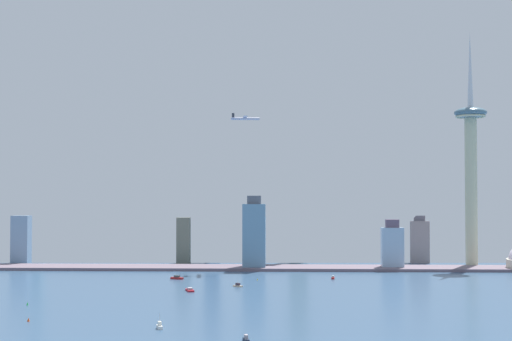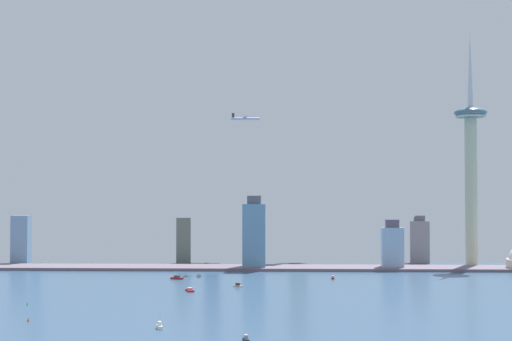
# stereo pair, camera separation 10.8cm
# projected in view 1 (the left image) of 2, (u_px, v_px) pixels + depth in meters

# --- Properties ---
(waterfront_pier) EXTENTS (932.29, 58.25, 3.37)m
(waterfront_pier) POSITION_uv_depth(u_px,v_px,m) (207.00, 268.00, 915.64)
(waterfront_pier) COLOR slate
(waterfront_pier) RESTS_ON ground
(observation_tower) EXTENTS (39.27, 39.27, 286.48)m
(observation_tower) POSITION_uv_depth(u_px,v_px,m) (471.00, 154.00, 939.52)
(observation_tower) COLOR beige
(observation_tower) RESTS_ON ground
(skyscraper_2) EXTENTS (21.42, 17.86, 61.48)m
(skyscraper_2) POSITION_uv_depth(u_px,v_px,m) (21.00, 240.00, 972.52)
(skyscraper_2) COLOR #7A99B7
(skyscraper_2) RESTS_ON ground
(skyscraper_3) EXTENTS (13.36, 20.37, 158.61)m
(skyscraper_3) POSITION_uv_depth(u_px,v_px,m) (38.00, 203.00, 1035.75)
(skyscraper_3) COLOR #86A9B3
(skyscraper_3) RESTS_ON ground
(skyscraper_4) EXTENTS (26.61, 25.27, 86.37)m
(skyscraper_4) POSITION_uv_depth(u_px,v_px,m) (254.00, 235.00, 910.54)
(skyscraper_4) COLOR #648CAB
(skyscraper_4) RESTS_ON ground
(skyscraper_5) EXTENTS (24.32, 21.91, 60.80)m
(skyscraper_5) POSITION_uv_depth(u_px,v_px,m) (419.00, 241.00, 1005.34)
(skyscraper_5) COLOR gray
(skyscraper_5) RESTS_ON ground
(skyscraper_6) EXTENTS (20.17, 12.67, 121.76)m
(skyscraper_6) POSITION_uv_depth(u_px,v_px,m) (213.00, 215.00, 1027.99)
(skyscraper_6) COLOR #3D5C81
(skyscraper_6) RESTS_ON ground
(skyscraper_7) EXTENTS (17.10, 16.06, 58.52)m
(skyscraper_7) POSITION_uv_depth(u_px,v_px,m) (184.00, 240.00, 997.03)
(skyscraper_7) COLOR slate
(skyscraper_7) RESTS_ON ground
(skyscraper_8) EXTENTS (23.83, 13.93, 190.68)m
(skyscraper_8) POSITION_uv_depth(u_px,v_px,m) (298.00, 191.00, 1019.65)
(skyscraper_8) COLOR #9BA182
(skyscraper_8) RESTS_ON ground
(skyscraper_9) EXTENTS (25.37, 16.21, 58.61)m
(skyscraper_9) POSITION_uv_depth(u_px,v_px,m) (392.00, 247.00, 908.49)
(skyscraper_9) COLOR #9BB7D3
(skyscraper_9) RESTS_ON ground
(boat_0) EXTENTS (14.14, 9.00, 4.07)m
(boat_0) POSITION_uv_depth(u_px,v_px,m) (177.00, 278.00, 803.38)
(boat_0) COLOR #A51F20
(boat_0) RESTS_ON ground
(boat_2) EXTENTS (3.70, 9.82, 3.38)m
(boat_2) POSITION_uv_depth(u_px,v_px,m) (333.00, 278.00, 806.22)
(boat_2) COLOR #AB1A19
(boat_2) RESTS_ON ground
(boat_3) EXTENTS (9.94, 8.53, 7.83)m
(boat_3) POSITION_uv_depth(u_px,v_px,m) (238.00, 285.00, 735.98)
(boat_3) COLOR beige
(boat_3) RESTS_ON ground
(boat_4) EXTENTS (5.48, 9.27, 9.98)m
(boat_4) POSITION_uv_depth(u_px,v_px,m) (160.00, 326.00, 503.25)
(boat_4) COLOR white
(boat_4) RESTS_ON ground
(boat_5) EXTENTS (10.00, 17.27, 3.21)m
(boat_5) POSITION_uv_depth(u_px,v_px,m) (190.00, 290.00, 702.29)
(boat_5) COLOR #B41A25
(boat_5) RESTS_ON ground
(boat_6) EXTENTS (4.69, 9.65, 4.24)m
(boat_6) POSITION_uv_depth(u_px,v_px,m) (246.00, 339.00, 458.43)
(boat_6) COLOR #182539
(boat_6) RESTS_ON ground
(channel_buoy_0) EXTENTS (1.22, 1.22, 1.79)m
(channel_buoy_0) POSITION_uv_depth(u_px,v_px,m) (257.00, 279.00, 794.51)
(channel_buoy_0) COLOR yellow
(channel_buoy_0) RESTS_ON ground
(channel_buoy_1) EXTENTS (1.46, 1.46, 2.50)m
(channel_buoy_1) POSITION_uv_depth(u_px,v_px,m) (27.00, 304.00, 612.16)
(channel_buoy_1) COLOR green
(channel_buoy_1) RESTS_ON ground
(channel_buoy_2) EXTENTS (1.88, 1.88, 2.59)m
(channel_buoy_2) POSITION_uv_depth(u_px,v_px,m) (28.00, 320.00, 533.11)
(channel_buoy_2) COLOR #E54C19
(channel_buoy_2) RESTS_ON ground
(airplane) EXTENTS (35.00, 38.34, 8.33)m
(airplane) POSITION_uv_depth(u_px,v_px,m) (245.00, 118.00, 931.80)
(airplane) COLOR silver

